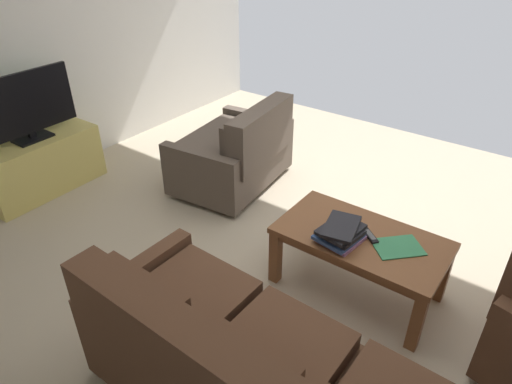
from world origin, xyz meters
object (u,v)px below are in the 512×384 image
object	(u,v)px
loveseat_near	(237,152)
tv_remote	(370,236)
book_stack	(340,233)
loose_magazine	(398,247)
tv_stand	(41,165)
coffee_table	(361,244)
flat_tv	(24,106)

from	to	relation	value
loveseat_near	tv_remote	world-z (taller)	loveseat_near
book_stack	tv_remote	size ratio (longest dim) A/B	2.20
loose_magazine	book_stack	bearing A→B (deg)	-111.16
tv_stand	tv_remote	size ratio (longest dim) A/B	7.13
coffee_table	flat_tv	world-z (taller)	flat_tv
loveseat_near	book_stack	size ratio (longest dim) A/B	3.55
loveseat_near	tv_stand	world-z (taller)	loveseat_near
book_stack	tv_remote	world-z (taller)	book_stack
tv_remote	loose_magazine	xyz separation A→B (m)	(-0.19, -0.00, -0.01)
loveseat_near	book_stack	world-z (taller)	loveseat_near
book_stack	loose_magazine	size ratio (longest dim) A/B	1.14
loveseat_near	coffee_table	world-z (taller)	loveseat_near
tv_remote	flat_tv	bearing A→B (deg)	9.84
loveseat_near	loose_magazine	size ratio (longest dim) A/B	4.04
tv_stand	coffee_table	bearing A→B (deg)	-170.26
tv_stand	flat_tv	xyz separation A→B (m)	(-0.00, -0.00, 0.57)
book_stack	tv_remote	distance (m)	0.21
flat_tv	tv_remote	world-z (taller)	flat_tv
loveseat_near	flat_tv	bearing A→B (deg)	39.00
loose_magazine	tv_remote	bearing A→B (deg)	-134.55
loveseat_near	tv_stand	size ratio (longest dim) A/B	1.09
flat_tv	tv_remote	bearing A→B (deg)	-170.16
book_stack	tv_stand	bearing A→B (deg)	7.48
tv_remote	tv_stand	bearing A→B (deg)	9.85
loveseat_near	flat_tv	size ratio (longest dim) A/B	1.28
flat_tv	loveseat_near	bearing A→B (deg)	-141.00
tv_stand	flat_tv	world-z (taller)	flat_tv
tv_remote	loose_magazine	size ratio (longest dim) A/B	0.52
tv_stand	tv_remote	distance (m)	3.08
loveseat_near	flat_tv	distance (m)	1.90
coffee_table	tv_remote	world-z (taller)	tv_remote
coffee_table	book_stack	size ratio (longest dim) A/B	3.27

